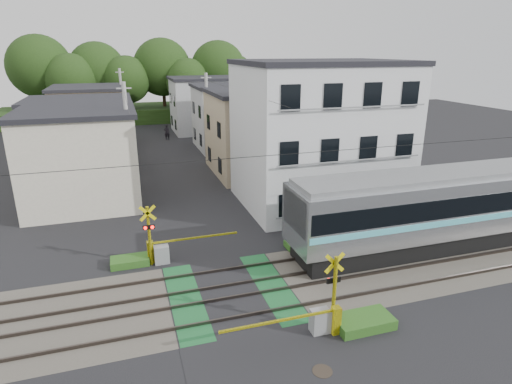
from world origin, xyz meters
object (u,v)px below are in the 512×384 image
object	(u,v)px
crossing_signal_far	(159,249)
pedestrian	(167,132)
manhole_cover	(322,371)
apartment_block	(319,134)
commuter_train	(467,204)
crossing_signal_near	(323,315)

from	to	relation	value
crossing_signal_far	pedestrian	bearing A→B (deg)	82.94
crossing_signal_far	manhole_cover	size ratio (longest dim) A/B	7.16
crossing_signal_far	apartment_block	world-z (taller)	apartment_block
apartment_block	pedestrian	bearing A→B (deg)	106.69
commuter_train	apartment_block	bearing A→B (deg)	119.85
commuter_train	manhole_cover	distance (m)	13.55
apartment_block	pedestrian	distance (m)	25.81
commuter_train	crossing_signal_near	distance (m)	11.81
crossing_signal_near	manhole_cover	size ratio (longest dim) A/B	7.16
commuter_train	pedestrian	distance (m)	34.94
crossing_signal_near	pedestrian	size ratio (longest dim) A/B	2.73
pedestrian	manhole_cover	size ratio (longest dim) A/B	2.63
apartment_block	crossing_signal_near	bearing A→B (deg)	-114.22
commuter_train	manhole_cover	bearing A→B (deg)	-149.89
crossing_signal_near	pedestrian	distance (m)	37.63
crossing_signal_far	crossing_signal_near	bearing A→B (deg)	-54.71
manhole_cover	commuter_train	bearing A→B (deg)	30.11
crossing_signal_far	pedestrian	world-z (taller)	crossing_signal_far
crossing_signal_near	apartment_block	size ratio (longest dim) A/B	0.46
commuter_train	apartment_block	size ratio (longest dim) A/B	1.94
apartment_block	crossing_signal_far	bearing A→B (deg)	-152.22
pedestrian	crossing_signal_near	bearing A→B (deg)	108.33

